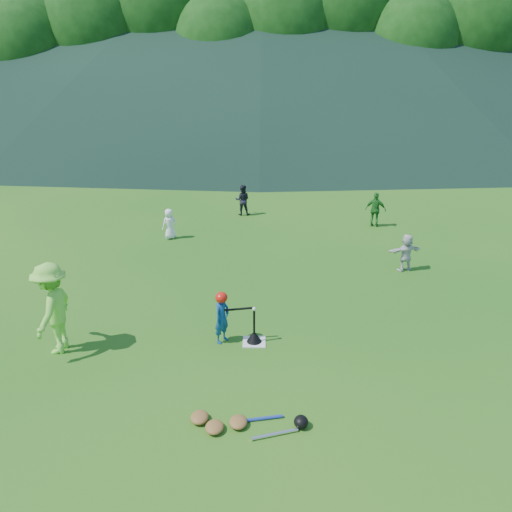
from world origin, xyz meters
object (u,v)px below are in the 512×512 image
at_px(fielder_a, 169,224).
at_px(fielder_c, 376,210).
at_px(batter_child, 222,318).
at_px(adult_coach, 53,308).
at_px(fielder_b, 243,200).
at_px(home_plate, 254,342).
at_px(batting_tee, 254,337).
at_px(fielder_d, 406,253).
at_px(equipment_pile, 238,422).

xyz_separation_m(fielder_a, fielder_c, (6.84, 1.44, 0.11)).
distance_m(batter_child, adult_coach, 3.18).
bearing_deg(fielder_c, fielder_b, 2.94).
bearing_deg(adult_coach, fielder_b, 164.13).
height_order(fielder_a, fielder_c, fielder_c).
height_order(home_plate, fielder_c, fielder_c).
xyz_separation_m(home_plate, batting_tee, (0.00, 0.00, 0.12)).
bearing_deg(fielder_b, fielder_c, 164.61).
height_order(home_plate, batter_child, batter_child).
bearing_deg(fielder_d, batter_child, 23.15).
xyz_separation_m(fielder_d, batting_tee, (-3.99, -3.87, -0.38)).
bearing_deg(fielder_d, equipment_pile, 40.13).
bearing_deg(equipment_pile, adult_coach, 148.98).
distance_m(fielder_c, equipment_pile, 11.26).
bearing_deg(home_plate, fielder_b, 93.68).
bearing_deg(fielder_b, batter_child, 91.37).
height_order(home_plate, adult_coach, adult_coach).
bearing_deg(fielder_b, fielder_d, 131.58).
bearing_deg(fielder_c, fielder_d, 109.42).
xyz_separation_m(home_plate, fielder_d, (3.99, 3.87, 0.50)).
relative_size(fielder_c, equipment_pile, 0.66).
relative_size(batter_child, fielder_c, 0.88).
height_order(fielder_b, batting_tee, fielder_b).
bearing_deg(home_plate, fielder_a, 113.43).
height_order(fielder_b, fielder_d, fielder_b).
bearing_deg(equipment_pile, fielder_c, 67.97).
relative_size(home_plate, batter_child, 0.43).
relative_size(adult_coach, batting_tee, 2.63).
relative_size(fielder_a, equipment_pile, 0.54).
height_order(fielder_c, batting_tee, fielder_c).
height_order(batting_tee, equipment_pile, batting_tee).
bearing_deg(batter_child, fielder_b, 32.68).
bearing_deg(fielder_c, equipment_pile, 87.87).
bearing_deg(home_plate, batter_child, 176.68).
xyz_separation_m(adult_coach, fielder_c, (7.79, 8.28, -0.30)).
bearing_deg(adult_coach, batter_child, 99.20).
relative_size(fielder_a, fielder_b, 0.86).
bearing_deg(batting_tee, home_plate, 0.00).
height_order(fielder_a, fielder_b, fielder_b).
bearing_deg(adult_coach, batting_tee, 97.48).
height_order(batter_child, fielder_b, fielder_b).
distance_m(home_plate, fielder_b, 9.38).
bearing_deg(home_plate, equipment_pile, -94.49).
bearing_deg(fielder_d, adult_coach, 12.01).
height_order(batter_child, batting_tee, batter_child).
relative_size(home_plate, fielder_c, 0.38).
relative_size(home_plate, equipment_pile, 0.25).
xyz_separation_m(fielder_a, batting_tee, (2.81, -6.49, -0.36)).
height_order(batter_child, fielder_a, batter_child).
bearing_deg(fielder_d, fielder_c, -107.03).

